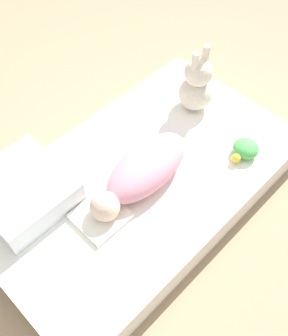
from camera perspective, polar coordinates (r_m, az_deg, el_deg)
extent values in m
plane|color=#9E8466|center=(1.81, -0.43, -3.74)|extent=(12.00, 12.00, 0.00)
cube|color=white|center=(1.74, -0.44, -2.32)|extent=(1.39, 0.81, 0.16)
cube|color=white|center=(1.56, -6.36, -6.92)|extent=(0.19, 0.19, 0.02)
ellipsoid|color=pink|center=(1.61, 0.48, 0.21)|extent=(0.44, 0.23, 0.14)
sphere|color=beige|center=(1.52, -5.69, -5.59)|extent=(0.12, 0.12, 0.12)
cube|color=white|center=(1.63, -17.19, -3.21)|extent=(0.34, 0.36, 0.11)
sphere|color=beige|center=(1.90, 7.50, 10.73)|extent=(0.16, 0.16, 0.16)
sphere|color=beige|center=(1.82, 7.92, 13.58)|extent=(0.13, 0.13, 0.13)
cylinder|color=beige|center=(1.79, 8.97, 16.05)|extent=(0.03, 0.03, 0.08)
cylinder|color=beige|center=(1.75, 7.45, 15.09)|extent=(0.03, 0.03, 0.08)
ellipsoid|color=#51B756|center=(1.77, 14.58, 2.78)|extent=(0.11, 0.11, 0.07)
sphere|color=yellow|center=(1.73, 13.23, 1.41)|extent=(0.04, 0.04, 0.04)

